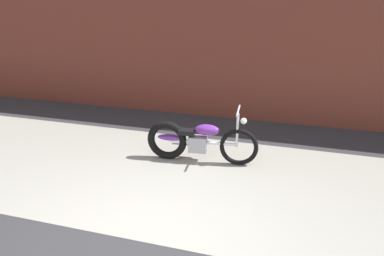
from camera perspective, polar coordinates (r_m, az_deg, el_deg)
ground_plane at (r=4.79m, az=-7.57°, el=-17.11°), size 80.00×80.00×0.00m
sidewalk_slab at (r=6.16m, az=-0.98°, el=-7.63°), size 36.00×3.50×0.01m
brick_building_wall at (r=8.79m, az=6.03°, el=17.87°), size 36.00×0.50×5.04m
motorcycle_purple at (r=6.57m, az=0.26°, el=-1.96°), size 2.01×0.58×1.03m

